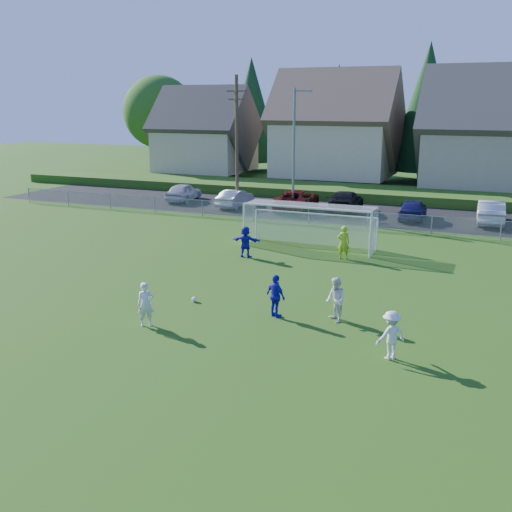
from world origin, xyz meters
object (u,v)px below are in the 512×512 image
Objects in this scene: soccer_goal at (311,219)px; player_white_a at (146,304)px; goalkeeper at (344,242)px; car_f at (491,212)px; player_white_c at (391,335)px; player_blue_a at (276,296)px; player_white_b at (336,300)px; car_b at (235,198)px; car_a at (183,192)px; car_c at (297,200)px; player_blue_b at (246,242)px; car_d at (345,202)px; car_e at (413,209)px; soccer_ball at (194,299)px.

player_white_a is at bearing -97.54° from soccer_goal.
car_f is (6.85, 12.92, -0.09)m from goalkeeper.
player_white_c is 0.96× the size of player_blue_a.
player_white_b reaches higher than car_b.
car_c is (10.09, -0.46, 0.05)m from car_a.
player_blue_b is 0.31× the size of car_d.
player_blue_a reaches higher than car_e.
car_a is at bearing 141.89° from soccer_goal.
player_blue_b is at bearing 97.33° from soccer_ball.
car_d is (1.58, 15.03, -0.04)m from player_blue_b.
soccer_ball is at bearing 60.86° from car_f.
soccer_goal is (4.56, -11.03, 0.84)m from car_c.
car_f is (4.78, 22.09, -0.05)m from player_white_b.
car_a is (-12.78, 25.64, -0.09)m from player_white_a.
goalkeeper reaches higher than car_c.
player_blue_b is at bearing 92.85° from car_c.
car_a is (-19.13, 22.50, -0.11)m from player_white_b.
player_white_a is at bearing -104.32° from player_white_b.
player_white_a is 28.65m from car_a.
car_d is at bearing 94.61° from soccer_goal.
player_white_c is at bearing -35.08° from player_white_a.
player_blue_b is at bearing 54.89° from player_white_a.
soccer_ball is 0.05× the size of car_e.
player_blue_b reaches higher than car_c.
soccer_goal is at bearing 82.11° from soccer_ball.
player_white_a is 7.08m from player_white_b.
player_blue_a is at bearing 69.47° from car_f.
player_white_b is (6.01, 0.06, 0.74)m from soccer_ball.
player_white_c is 26.40m from car_d.
soccer_goal reaches higher than car_f.
player_blue_b is at bearing 117.12° from car_b.
car_e is (1.94, 21.96, -0.11)m from player_blue_a.
car_e reaches higher than car_b.
soccer_goal is at bearing 43.93° from player_white_a.
car_b is at bearing 1.28° from car_c.
car_e is (6.04, 24.69, -0.10)m from player_white_a.
car_b is 0.85× the size of car_f.
car_a is at bearing -5.40° from car_e.
soccer_ball is 0.05× the size of car_f.
player_white_c is 0.38× the size of car_e.
player_blue_a reaches higher than player_white_a.
car_a is 23.91m from car_f.
player_white_c is 33.16m from car_a.
car_b is at bearing -2.21° from car_e.
car_c is 1.04× the size of car_d.
player_white_b is at bearing 125.51° from car_a.
player_white_c reaches higher than car_b.
car_a is at bearing -53.63° from goalkeeper.
player_white_a is at bearing 82.35° from car_d.
soccer_goal is (-2.22, 11.41, 0.78)m from player_blue_a.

